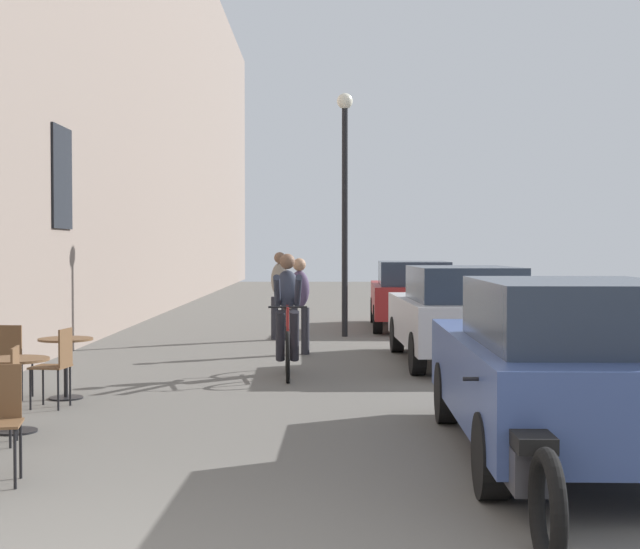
{
  "coord_description": "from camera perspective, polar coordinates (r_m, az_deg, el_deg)",
  "views": [
    {
      "loc": [
        1.11,
        -4.56,
        1.79
      ],
      "look_at": [
        1.05,
        16.84,
        1.17
      ],
      "focal_mm": 51.42,
      "sensor_mm": 36.0,
      "label": 1
    }
  ],
  "objects": [
    {
      "name": "parked_car_second",
      "position": [
        14.33,
        8.79,
        -2.39
      ],
      "size": [
        1.86,
        4.28,
        1.51
      ],
      "color": "#B7B7BC",
      "rests_on": "ground_plane"
    },
    {
      "name": "cafe_chair_mid_toward_street",
      "position": [
        8.85,
        -18.94,
        -6.69
      ],
      "size": [
        0.43,
        0.43,
        0.89
      ],
      "color": "black",
      "rests_on": "ground_plane"
    },
    {
      "name": "cyclist_on_bicycle",
      "position": [
        12.85,
        -1.88,
        -2.71
      ],
      "size": [
        0.52,
        1.76,
        1.74
      ],
      "color": "black",
      "rests_on": "ground_plane"
    },
    {
      "name": "parked_car_nearest",
      "position": [
        8.07,
        15.03,
        -5.49
      ],
      "size": [
        1.91,
        4.35,
        1.53
      ],
      "color": "#384C84",
      "rests_on": "ground_plane"
    },
    {
      "name": "cafe_chair_near_toward_wall",
      "position": [
        7.47,
        -19.31,
        -8.24
      ],
      "size": [
        0.45,
        0.45,
        0.89
      ],
      "color": "black",
      "rests_on": "ground_plane"
    },
    {
      "name": "pedestrian_mid",
      "position": [
        17.87,
        -2.36,
        -0.99
      ],
      "size": [
        0.34,
        0.24,
        1.71
      ],
      "color": "#26262D",
      "rests_on": "ground_plane"
    },
    {
      "name": "cafe_chair_far_toward_wall",
      "position": [
        11.41,
        -18.5,
        -4.83
      ],
      "size": [
        0.41,
        0.41,
        0.89
      ],
      "color": "black",
      "rests_on": "ground_plane"
    },
    {
      "name": "cafe_chair_far_toward_street",
      "position": [
        10.68,
        -15.9,
        -5.24
      ],
      "size": [
        0.43,
        0.43,
        0.89
      ],
      "color": "black",
      "rests_on": "ground_plane"
    },
    {
      "name": "building_facade_left",
      "position": [
        19.62,
        -13.73,
        14.66
      ],
      "size": [
        0.54,
        68.0,
        12.44
      ],
      "color": "gray",
      "rests_on": "ground_plane"
    },
    {
      "name": "parked_car_third",
      "position": [
        20.44,
        5.91,
        -1.19
      ],
      "size": [
        1.9,
        4.27,
        1.5
      ],
      "color": "maroon",
      "rests_on": "ground_plane"
    },
    {
      "name": "pedestrian_near",
      "position": [
        15.36,
        -1.13,
        -1.62
      ],
      "size": [
        0.36,
        0.27,
        1.62
      ],
      "color": "#26262D",
      "rests_on": "ground_plane"
    },
    {
      "name": "street_lamp",
      "position": [
        18.52,
        1.72,
        5.74
      ],
      "size": [
        0.32,
        0.32,
        4.9
      ],
      "color": "black",
      "rests_on": "ground_plane"
    },
    {
      "name": "parked_motorcycle",
      "position": [
        6.19,
        12.71,
        -11.31
      ],
      "size": [
        0.62,
        2.15,
        0.92
      ],
      "color": "black",
      "rests_on": "ground_plane"
    },
    {
      "name": "cafe_table_far",
      "position": [
        11.3,
        -15.38,
        -4.84
      ],
      "size": [
        0.64,
        0.64,
        0.72
      ],
      "color": "black",
      "rests_on": "ground_plane"
    },
    {
      "name": "cafe_table_mid",
      "position": [
        9.41,
        -18.24,
        -6.17
      ],
      "size": [
        0.64,
        0.64,
        0.72
      ],
      "color": "black",
      "rests_on": "ground_plane"
    }
  ]
}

